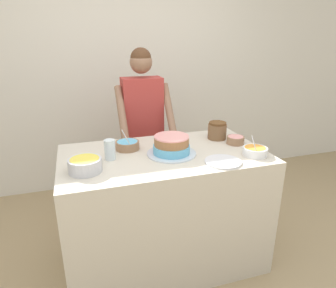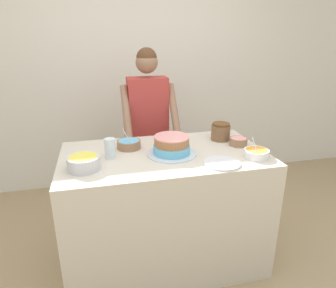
{
  "view_description": "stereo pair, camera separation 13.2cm",
  "coord_description": "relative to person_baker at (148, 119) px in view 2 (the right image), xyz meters",
  "views": [
    {
      "loc": [
        -0.56,
        -1.49,
        1.7
      ],
      "look_at": [
        0.02,
        0.36,
        0.99
      ],
      "focal_mm": 32.0,
      "sensor_mm": 36.0,
      "label": 1
    },
    {
      "loc": [
        -0.44,
        -1.53,
        1.7
      ],
      "look_at": [
        0.02,
        0.36,
        0.99
      ],
      "focal_mm": 32.0,
      "sensor_mm": 36.0,
      "label": 2
    }
  ],
  "objects": [
    {
      "name": "cake",
      "position": [
        0.04,
        -0.72,
        -0.01
      ],
      "size": [
        0.35,
        0.35,
        0.14
      ],
      "color": "silver",
      "rests_on": "counter"
    },
    {
      "name": "counter",
      "position": [
        -0.01,
        -0.69,
        -0.53
      ],
      "size": [
        1.45,
        0.81,
        0.91
      ],
      "color": "beige",
      "rests_on": "ground_plane"
    },
    {
      "name": "ceramic_plate",
      "position": [
        0.32,
        -0.97,
        -0.06
      ],
      "size": [
        0.24,
        0.24,
        0.01
      ],
      "color": "silver",
      "rests_on": "counter"
    },
    {
      "name": "frosting_bowl_orange",
      "position": [
        0.59,
        -0.92,
        -0.04
      ],
      "size": [
        0.17,
        0.17,
        0.16
      ],
      "color": "white",
      "rests_on": "counter"
    },
    {
      "name": "drinking_glass",
      "position": [
        -0.38,
        -0.69,
        -0.0
      ],
      "size": [
        0.07,
        0.07,
        0.14
      ],
      "color": "silver",
      "rests_on": "counter"
    },
    {
      "name": "wall_back",
      "position": [
        -0.01,
        0.81,
        0.32
      ],
      "size": [
        10.0,
        0.05,
        2.6
      ],
      "color": "silver",
      "rests_on": "ground_plane"
    },
    {
      "name": "frosting_bowl_yellow",
      "position": [
        -0.55,
        -0.84,
        -0.02
      ],
      "size": [
        0.2,
        0.2,
        0.09
      ],
      "color": "silver",
      "rests_on": "counter"
    },
    {
      "name": "person_baker",
      "position": [
        0.0,
        0.0,
        0.0
      ],
      "size": [
        0.48,
        0.44,
        1.61
      ],
      "color": "#2D2D38",
      "rests_on": "ground_plane"
    },
    {
      "name": "stoneware_jar",
      "position": [
        0.5,
        -0.51,
        -0.0
      ],
      "size": [
        0.15,
        0.15,
        0.14
      ],
      "color": "brown",
      "rests_on": "counter"
    },
    {
      "name": "frosting_bowl_blue",
      "position": [
        -0.24,
        -0.53,
        -0.04
      ],
      "size": [
        0.17,
        0.17,
        0.17
      ],
      "color": "#936B4C",
      "rests_on": "counter"
    },
    {
      "name": "frosting_bowl_pink",
      "position": [
        0.58,
        -0.66,
        -0.04
      ],
      "size": [
        0.13,
        0.13,
        0.06
      ],
      "color": "#936B4C",
      "rests_on": "counter"
    }
  ]
}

